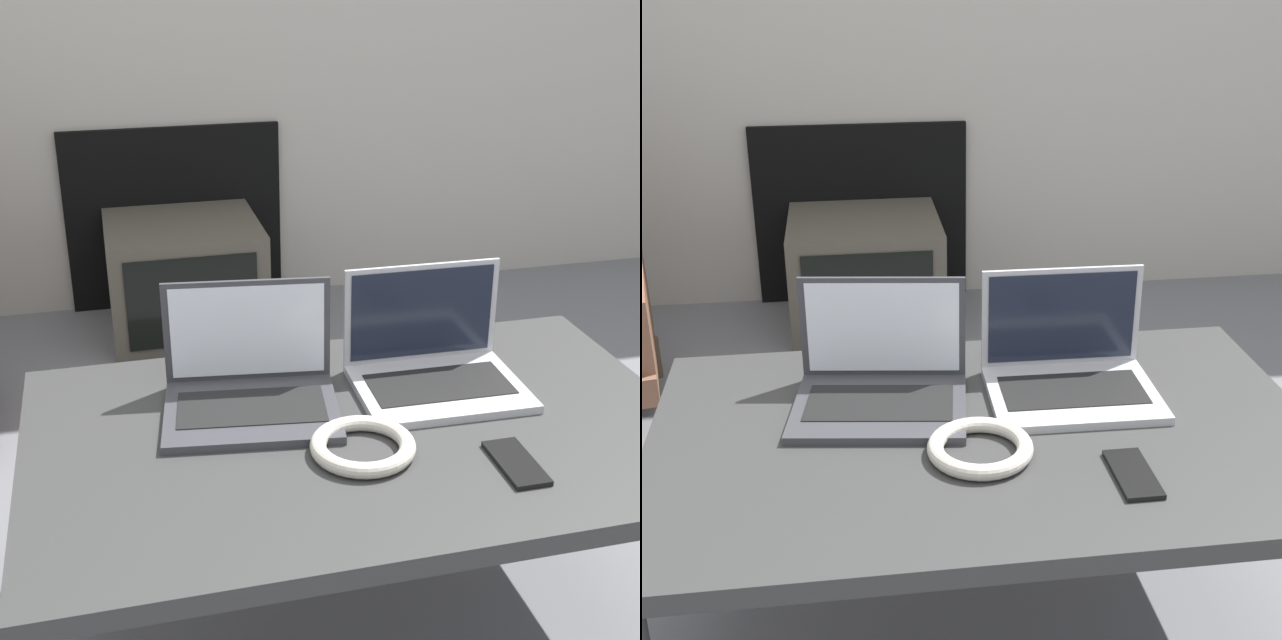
# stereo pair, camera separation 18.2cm
# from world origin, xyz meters

# --- Properties ---
(table) EXTENTS (1.18, 0.74, 0.45)m
(table) POSITION_xyz_m (0.00, 0.36, 0.42)
(table) COLOR #333333
(table) RESTS_ON ground_plane
(laptop_left) EXTENTS (0.35, 0.29, 0.22)m
(laptop_left) POSITION_xyz_m (-0.18, 0.49, 0.49)
(laptop_left) COLOR #38383D
(laptop_left) RESTS_ON table
(laptop_right) EXTENTS (0.32, 0.25, 0.22)m
(laptop_right) POSITION_xyz_m (0.18, 0.49, 0.49)
(laptop_right) COLOR #B2B2B7
(laptop_right) RESTS_ON table
(headphones) EXTENTS (0.18, 0.18, 0.03)m
(headphones) POSITION_xyz_m (-0.02, 0.28, 0.46)
(headphones) COLOR beige
(headphones) RESTS_ON table
(phone) EXTENTS (0.06, 0.14, 0.01)m
(phone) POSITION_xyz_m (0.21, 0.18, 0.45)
(phone) COLOR black
(phone) RESTS_ON table
(tv) EXTENTS (0.50, 0.48, 0.38)m
(tv) POSITION_xyz_m (-0.16, 1.89, 0.19)
(tv) COLOR #4C473D
(tv) RESTS_ON ground_plane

